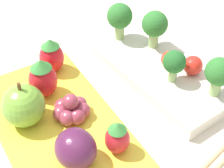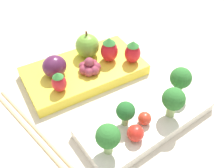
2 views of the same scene
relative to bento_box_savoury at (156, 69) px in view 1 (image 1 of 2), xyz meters
The scene contains 15 objects.
ground_plane 0.07m from the bento_box_savoury, 84.55° to the right, with size 4.00×4.00×0.00m, color beige.
bento_box_savoury is the anchor object (origin of this frame).
bento_box_fruit 0.16m from the bento_box_savoury, 82.78° to the right, with size 0.23×0.14×0.02m.
broccoli_floret_0 0.05m from the bento_box_savoury, ahead, with size 0.03×0.03×0.04m.
broccoli_floret_1 0.06m from the bento_box_savoury, 146.41° to the left, with size 0.04×0.04×0.05m.
broccoli_floret_2 0.10m from the bento_box_savoury, 11.88° to the left, with size 0.03×0.03×0.05m.
broccoli_floret_3 0.09m from the bento_box_savoury, behind, with size 0.04×0.04×0.05m.
cherry_tomato_0 0.03m from the bento_box_savoury, 37.04° to the left, with size 0.02×0.02×0.02m.
cherry_tomato_1 0.05m from the bento_box_savoury, 29.16° to the left, with size 0.02×0.02×0.02m.
apple 0.19m from the bento_box_savoury, 91.67° to the right, with size 0.05×0.05×0.06m.
strawberry_0 0.15m from the bento_box_savoury, 102.15° to the right, with size 0.03×0.03×0.05m.
strawberry_1 0.16m from the bento_box_savoury, 56.08° to the right, with size 0.03×0.03×0.04m.
strawberry_2 0.14m from the bento_box_savoury, 118.96° to the right, with size 0.03×0.03×0.05m.
plum 0.19m from the bento_box_savoury, 66.36° to the right, with size 0.04×0.04×0.04m.
grape_cluster 0.14m from the bento_box_savoury, 82.79° to the right, with size 0.04×0.04×0.03m.
Camera 1 is at (0.27, -0.20, 0.33)m, focal length 60.00 mm.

